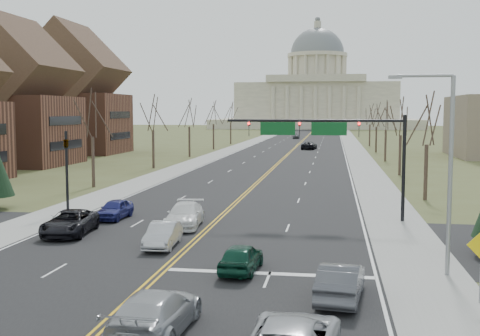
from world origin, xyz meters
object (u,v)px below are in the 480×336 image
(car_nb_inner_lead, at_px, (241,258))
(car_far_sb, at_px, (296,136))
(car_sb_inner_lead, at_px, (163,235))
(car_nb_outer_lead, at_px, (340,282))
(signal_mast, at_px, (328,136))
(car_sb_inner_second, at_px, (185,215))
(car_sb_outer_lead, at_px, (70,223))
(car_far_nb, at_px, (309,145))
(car_sb_outer_second, at_px, (115,209))
(street_light, at_px, (445,161))
(car_nb_inner_second, at_px, (155,313))
(signal_left, at_px, (67,162))

(car_nb_inner_lead, xyz_separation_m, car_far_sb, (-6.02, 137.99, 0.09))
(car_sb_inner_lead, bearing_deg, car_far_sb, 87.27)
(car_nb_outer_lead, bearing_deg, car_sb_inner_lead, -32.95)
(signal_mast, height_order, car_sb_inner_second, signal_mast)
(signal_mast, xyz_separation_m, car_nb_inner_lead, (-3.79, -14.37, -5.08))
(car_sb_outer_lead, distance_m, car_far_nb, 85.54)
(car_far_sb, bearing_deg, car_sb_outer_second, -98.03)
(car_nb_inner_lead, relative_size, car_far_nb, 0.71)
(car_far_nb, bearing_deg, car_nb_outer_lead, 99.26)
(signal_mast, height_order, car_far_sb, signal_mast)
(car_sb_outer_lead, bearing_deg, street_light, -22.09)
(car_nb_inner_second, bearing_deg, car_sb_inner_lead, -73.03)
(signal_mast, distance_m, car_nb_inner_lead, 15.71)
(signal_left, distance_m, car_nb_inner_second, 26.55)
(car_sb_inner_second, xyz_separation_m, car_sb_outer_second, (-5.47, 2.00, -0.08))
(car_sb_outer_lead, bearing_deg, car_far_sb, 81.52)
(car_nb_inner_lead, relative_size, car_sb_outer_second, 0.99)
(car_nb_inner_lead, height_order, car_nb_inner_second, car_nb_inner_second)
(car_nb_inner_lead, distance_m, car_nb_inner_second, 8.42)
(car_nb_inner_second, height_order, car_sb_inner_lead, car_nb_inner_second)
(car_sb_outer_second, height_order, car_far_nb, car_far_nb)
(car_sb_outer_lead, bearing_deg, car_nb_inner_second, -62.75)
(car_nb_inner_lead, xyz_separation_m, car_far_nb, (-0.55, 91.62, 0.09))
(car_far_nb, bearing_deg, car_sb_outer_lead, 88.86)
(car_far_nb, bearing_deg, car_sb_inner_second, 92.90)
(signal_mast, height_order, car_nb_inner_second, signal_mast)
(car_sb_outer_second, relative_size, car_far_sb, 0.89)
(car_nb_outer_lead, bearing_deg, car_nb_inner_lead, -31.28)
(car_nb_outer_lead, height_order, car_sb_inner_lead, car_nb_outer_lead)
(car_far_nb, bearing_deg, car_sb_inner_lead, 93.29)
(car_sb_inner_lead, height_order, car_far_sb, car_far_sb)
(signal_mast, distance_m, car_far_nb, 77.53)
(car_nb_inner_second, height_order, car_far_nb, same)
(car_sb_inner_lead, xyz_separation_m, car_far_nb, (4.46, 87.22, 0.09))
(car_nb_inner_lead, relative_size, car_sb_inner_second, 0.76)
(car_sb_inner_second, relative_size, car_far_sb, 1.16)
(signal_left, xyz_separation_m, car_far_sb, (9.13, 123.61, -2.94))
(signal_left, relative_size, car_sb_outer_lead, 1.15)
(car_sb_inner_lead, height_order, car_sb_inner_second, car_sb_inner_second)
(car_sb_outer_lead, distance_m, car_sb_outer_second, 5.55)
(car_sb_inner_lead, relative_size, car_sb_outer_lead, 0.78)
(car_sb_inner_lead, height_order, car_sb_outer_lead, car_sb_outer_lead)
(street_light, relative_size, car_sb_outer_lead, 1.74)
(signal_mast, xyz_separation_m, car_sb_inner_lead, (-8.80, -9.98, -5.08))
(car_nb_outer_lead, bearing_deg, signal_mast, -80.87)
(car_nb_inner_lead, height_order, car_sb_inner_lead, car_sb_inner_lead)
(car_sb_outer_lead, bearing_deg, car_far_nb, 76.56)
(signal_left, xyz_separation_m, car_nb_inner_second, (13.55, -22.64, -2.94))
(car_sb_inner_second, distance_m, car_sb_outer_second, 5.83)
(car_nb_inner_second, height_order, car_sb_inner_second, car_nb_inner_second)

